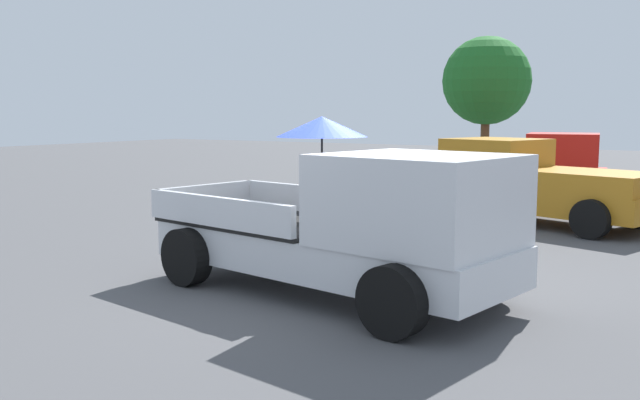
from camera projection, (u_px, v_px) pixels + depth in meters
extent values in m
plane|color=#4C4C4F|center=(328.00, 293.00, 9.32)|extent=(80.00, 80.00, 0.00)
cylinder|color=black|center=(483.00, 270.00, 8.85)|extent=(0.84, 0.42, 0.80)
cylinder|color=black|center=(393.00, 302.00, 7.39)|extent=(0.84, 0.42, 0.80)
cylinder|color=black|center=(285.00, 238.00, 11.15)|extent=(0.84, 0.42, 0.80)
cylinder|color=black|center=(186.00, 257.00, 9.69)|extent=(0.84, 0.42, 0.80)
cube|color=silver|center=(328.00, 251.00, 9.25)|extent=(5.24, 2.65, 0.50)
cube|color=silver|center=(418.00, 200.00, 8.23)|extent=(2.39, 2.20, 1.08)
cube|color=#4C606B|center=(496.00, 189.00, 7.55)|extent=(0.36, 1.70, 0.64)
cube|color=black|center=(267.00, 221.00, 9.97)|extent=(3.08, 2.30, 0.06)
cube|color=silver|center=(310.00, 199.00, 10.62)|extent=(2.77, 0.59, 0.40)
cube|color=silver|center=(217.00, 212.00, 9.25)|extent=(2.77, 0.59, 0.40)
cube|color=silver|center=(206.00, 197.00, 10.82)|extent=(0.42, 1.83, 0.40)
ellipsoid|color=olive|center=(321.00, 204.00, 9.57)|extent=(0.73, 0.43, 0.52)
sphere|color=olive|center=(337.00, 182.00, 9.33)|extent=(0.32, 0.32, 0.28)
cone|color=olive|center=(341.00, 171.00, 9.37)|extent=(0.10, 0.10, 0.12)
cone|color=olive|center=(334.00, 172.00, 9.25)|extent=(0.10, 0.10, 0.12)
cylinder|color=black|center=(322.00, 178.00, 9.70)|extent=(0.03, 0.03, 1.21)
cone|color=#1E33B7|center=(322.00, 127.00, 9.61)|extent=(1.46, 1.46, 0.28)
cylinder|color=black|center=(455.00, 203.00, 15.61)|extent=(0.80, 0.47, 0.76)
cylinder|color=black|center=(504.00, 196.00, 16.86)|extent=(0.80, 0.47, 0.76)
cylinder|color=black|center=(591.00, 219.00, 13.23)|extent=(0.80, 0.47, 0.76)
cylinder|color=black|center=(636.00, 210.00, 14.47)|extent=(0.80, 0.47, 0.76)
cube|color=#B27219|center=(542.00, 198.00, 15.02)|extent=(5.12, 3.14, 0.50)
cube|color=#B27219|center=(496.00, 161.00, 15.82)|extent=(2.35, 2.28, 1.00)
cube|color=#B27219|center=(587.00, 181.00, 14.22)|extent=(3.11, 2.52, 0.40)
cylinder|color=black|center=(577.00, 181.00, 20.69)|extent=(0.79, 0.39, 0.76)
cylinder|color=black|center=(575.00, 187.00, 18.94)|extent=(0.79, 0.39, 0.76)
cylinder|color=black|center=(468.00, 177.00, 21.86)|extent=(0.79, 0.39, 0.76)
cylinder|color=black|center=(457.00, 183.00, 20.10)|extent=(0.79, 0.39, 0.76)
cube|color=red|center=(518.00, 176.00, 20.38)|extent=(5.04, 2.60, 0.50)
cube|color=red|center=(563.00, 151.00, 19.85)|extent=(2.18, 2.10, 1.00)
cube|color=red|center=(484.00, 160.00, 20.68)|extent=(2.97, 2.24, 0.40)
cylinder|color=brown|center=(485.00, 144.00, 26.03)|extent=(0.32, 0.32, 2.42)
sphere|color=#1E6623|center=(486.00, 81.00, 25.74)|extent=(3.24, 3.24, 3.24)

